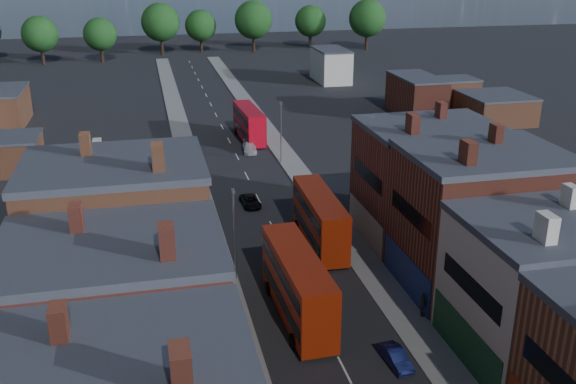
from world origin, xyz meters
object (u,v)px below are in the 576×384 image
bus_0 (298,284)px  ped_3 (422,305)px  bus_2 (249,123)px  bus_1 (320,218)px  car_1 (396,358)px  car_2 (250,201)px  car_3 (249,147)px

bus_0 → ped_3: 9.59m
bus_0 → ped_3: bus_0 is taller
bus_0 → bus_2: 48.59m
bus_1 → ped_3: (4.19, -14.04, -1.62)m
car_1 → car_2: car_1 is taller
bus_1 → car_1: 19.33m
bus_1 → bus_0: bearing=-111.6°
bus_2 → ped_3: size_ratio=5.83×
bus_2 → ped_3: 50.76m
bus_2 → bus_0: bearing=-98.1°
bus_1 → bus_2: 36.48m
bus_1 → car_1: bus_1 is taller
car_2 → car_3: 19.97m
car_3 → car_2: bearing=-94.3°
car_2 → ped_3: ped_3 is taller
car_2 → ped_3: bearing=-73.7°
car_1 → ped_3: (4.15, 5.17, 0.53)m
car_1 → car_3: car_3 is taller
car_2 → bus_2: bearing=77.6°
bus_0 → bus_1: bus_0 is taller
ped_3 → car_2: bearing=36.9°
bus_1 → car_1: size_ratio=3.48×
bus_2 → car_3: 6.06m
bus_1 → car_1: bearing=-88.7°
bus_0 → car_1: bearing=-57.2°
bus_1 → bus_2: bus_1 is taller
ped_3 → car_1: bearing=158.7°
bus_0 → car_3: 42.93m
car_3 → ped_3: (5.68, -44.86, 0.45)m
bus_1 → bus_2: bearing=92.0°
car_2 → car_1: bearing=-84.3°
bus_1 → car_3: (-1.49, 30.82, -2.07)m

